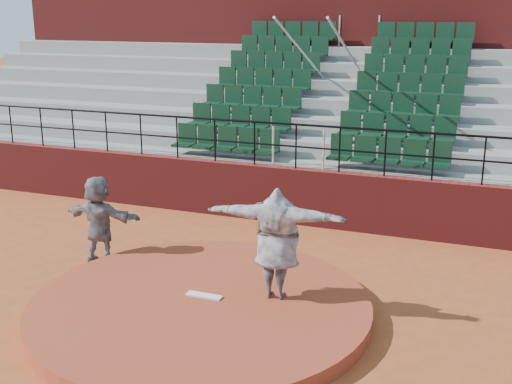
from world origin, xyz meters
TOP-DOWN VIEW (x-y plane):
  - ground at (0.00, 0.00)m, footprint 90.00×90.00m
  - pitchers_mound at (0.00, 0.00)m, footprint 5.50×5.50m
  - pitching_rubber at (0.00, 0.15)m, footprint 0.60×0.15m
  - boundary_wall at (0.00, 5.00)m, footprint 24.00×0.30m
  - wall_railing at (0.00, 5.00)m, footprint 24.04×0.05m
  - seating_deck at (0.00, 8.65)m, footprint 24.00×5.97m
  - press_box_facade at (0.00, 12.60)m, footprint 24.00×3.00m
  - pitcher at (1.09, 0.59)m, footprint 2.30×0.79m
  - fielder at (-2.78, 1.34)m, footprint 1.61×0.52m

SIDE VIEW (x-z plane):
  - ground at x=0.00m, z-range 0.00..0.00m
  - pitchers_mound at x=0.00m, z-range 0.00..0.25m
  - pitching_rubber at x=0.00m, z-range 0.25..0.28m
  - boundary_wall at x=0.00m, z-range 0.00..1.30m
  - fielder at x=-2.78m, z-range 0.00..1.74m
  - pitcher at x=1.09m, z-range 0.25..2.09m
  - seating_deck at x=0.00m, z-range -0.88..3.75m
  - wall_railing at x=0.00m, z-range 1.52..2.54m
  - press_box_facade at x=0.00m, z-range 0.00..7.10m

